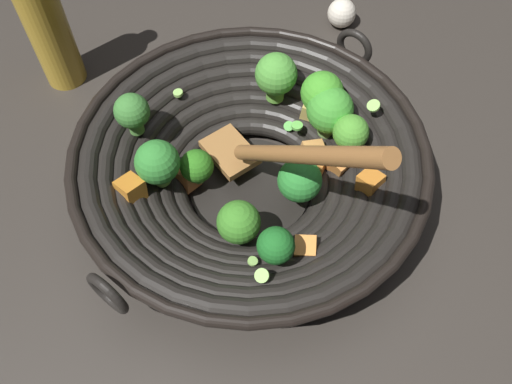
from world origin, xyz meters
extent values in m
plane|color=#332D28|center=(0.00, 0.00, 0.00)|extent=(4.00, 4.00, 0.00)
cylinder|color=black|center=(0.00, 0.00, 0.01)|extent=(0.15, 0.15, 0.01)
torus|color=black|center=(0.00, 0.00, 0.02)|extent=(0.21, 0.21, 0.02)
torus|color=black|center=(0.00, 0.00, 0.03)|extent=(0.24, 0.24, 0.02)
torus|color=black|center=(0.00, 0.00, 0.04)|extent=(0.27, 0.27, 0.02)
torus|color=black|center=(0.00, 0.00, 0.05)|extent=(0.31, 0.31, 0.02)
torus|color=black|center=(0.00, 0.00, 0.06)|extent=(0.34, 0.34, 0.02)
torus|color=black|center=(0.00, 0.00, 0.07)|extent=(0.37, 0.37, 0.02)
torus|color=black|center=(0.00, 0.00, 0.07)|extent=(0.40, 0.40, 0.02)
torus|color=black|center=(0.00, 0.00, 0.08)|extent=(0.42, 0.42, 0.01)
torus|color=black|center=(0.02, 0.22, 0.08)|extent=(0.05, 0.01, 0.05)
torus|color=black|center=(-0.02, -0.22, 0.08)|extent=(0.05, 0.01, 0.05)
cylinder|color=#54933F|center=(0.14, 0.04, 0.08)|extent=(0.03, 0.03, 0.02)
sphere|color=#3C7E34|center=(0.14, 0.04, 0.10)|extent=(0.04, 0.04, 0.04)
cylinder|color=#76B84A|center=(-0.08, -0.09, 0.05)|extent=(0.02, 0.02, 0.02)
sphere|color=#4F9E32|center=(-0.08, -0.09, 0.08)|extent=(0.04, 0.04, 0.04)
cylinder|color=#6BA243|center=(0.06, 0.03, 0.03)|extent=(0.02, 0.02, 0.01)
sphere|color=#2D731C|center=(0.06, 0.03, 0.05)|extent=(0.04, 0.04, 0.04)
cylinder|color=#77A351|center=(-0.05, -0.11, 0.05)|extent=(0.03, 0.03, 0.02)
sphere|color=green|center=(-0.05, -0.11, 0.08)|extent=(0.06, 0.06, 0.06)
cylinder|color=#7EB256|center=(-0.06, -0.01, 0.03)|extent=(0.03, 0.03, 0.01)
sphere|color=#2D8833|center=(-0.06, -0.01, 0.06)|extent=(0.05, 0.05, 0.05)
cylinder|color=#67A043|center=(-0.04, 0.08, 0.04)|extent=(0.03, 0.03, 0.02)
sphere|color=#3C8427|center=(-0.04, 0.08, 0.06)|extent=(0.05, 0.05, 0.05)
cylinder|color=#629D3C|center=(0.08, 0.07, 0.05)|extent=(0.03, 0.03, 0.02)
sphere|color=#328532|center=(0.08, 0.07, 0.08)|extent=(0.05, 0.05, 0.05)
cylinder|color=#5F9F39|center=(0.04, -0.12, 0.06)|extent=(0.02, 0.03, 0.02)
sphere|color=#4F9F3B|center=(0.04, -0.12, 0.09)|extent=(0.05, 0.05, 0.05)
cylinder|color=#71A14A|center=(-0.03, -0.12, 0.06)|extent=(0.03, 0.02, 0.02)
sphere|color=green|center=(-0.03, -0.12, 0.09)|extent=(0.05, 0.05, 0.05)
cylinder|color=#6EAF52|center=(-0.09, 0.09, 0.06)|extent=(0.02, 0.03, 0.02)
sphere|color=#1D6724|center=(-0.09, 0.09, 0.09)|extent=(0.04, 0.04, 0.04)
cube|color=orange|center=(0.09, 0.11, 0.06)|extent=(0.03, 0.03, 0.03)
cube|color=orange|center=(0.07, 0.04, 0.03)|extent=(0.03, 0.03, 0.03)
cube|color=#D38D4A|center=(-0.05, -0.07, 0.04)|extent=(0.04, 0.04, 0.03)
cube|color=#CC7A37|center=(-0.09, -0.07, 0.05)|extent=(0.04, 0.04, 0.03)
cube|color=#E3C265|center=(-0.02, -0.12, 0.05)|extent=(0.04, 0.03, 0.03)
cube|color=orange|center=(-0.11, 0.06, 0.05)|extent=(0.03, 0.04, 0.03)
cube|color=orange|center=(-0.13, -0.05, 0.07)|extent=(0.03, 0.03, 0.03)
cube|color=#C47431|center=(-0.06, -0.06, 0.04)|extent=(0.03, 0.03, 0.03)
cylinder|color=#6BC651|center=(-0.01, -0.09, 0.05)|extent=(0.02, 0.02, 0.00)
cylinder|color=#99D166|center=(-0.07, 0.10, 0.06)|extent=(0.02, 0.02, 0.01)
cylinder|color=#56B247|center=(0.00, -0.09, 0.04)|extent=(0.01, 0.01, 0.01)
cylinder|color=#99D166|center=(-0.09, -0.13, 0.10)|extent=(0.02, 0.02, 0.01)
cylinder|color=#99D166|center=(-0.10, 0.12, 0.08)|extent=(0.02, 0.02, 0.01)
cylinder|color=#99D166|center=(0.14, -0.04, 0.07)|extent=(0.02, 0.02, 0.01)
cube|color=#9E6B38|center=(0.04, -0.01, 0.04)|extent=(0.08, 0.07, 0.01)
cylinder|color=#A16836|center=(-0.08, 0.03, 0.16)|extent=(0.20, 0.09, 0.22)
cylinder|color=gold|center=(0.34, -0.02, 0.09)|extent=(0.06, 0.06, 0.19)
sphere|color=silver|center=(0.06, -0.35, 0.02)|extent=(0.05, 0.05, 0.05)
camera|label=1|loc=(-0.21, 0.31, 0.58)|focal=37.43mm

